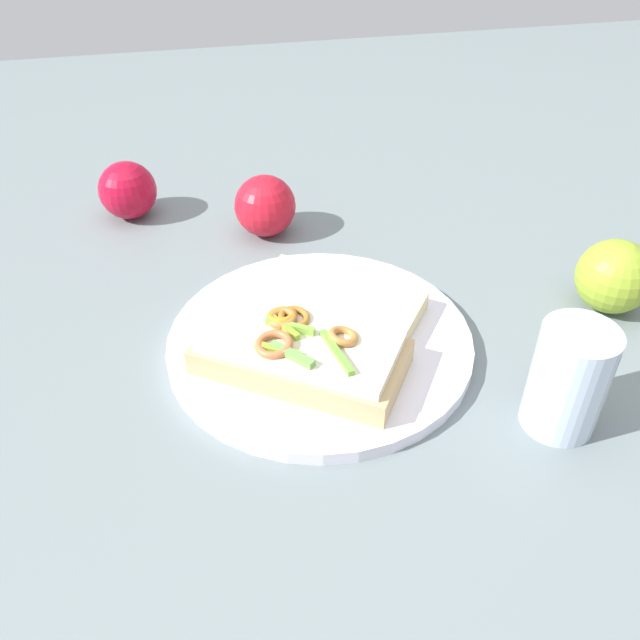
# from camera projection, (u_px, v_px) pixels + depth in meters

# --- Properties ---
(ground_plane) EXTENTS (2.00, 2.00, 0.00)m
(ground_plane) POSITION_uv_depth(u_px,v_px,m) (320.00, 347.00, 0.65)
(ground_plane) COLOR slate
(ground_plane) RESTS_ON ground
(plate) EXTENTS (0.29, 0.29, 0.01)m
(plate) POSITION_uv_depth(u_px,v_px,m) (320.00, 341.00, 0.65)
(plate) COLOR white
(plate) RESTS_ON ground_plane
(sandwich) EXTENTS (0.21, 0.18, 0.05)m
(sandwich) POSITION_uv_depth(u_px,v_px,m) (301.00, 352.00, 0.60)
(sandwich) COLOR tan
(sandwich) RESTS_ON plate
(bread_slice_side) EXTENTS (0.18, 0.16, 0.02)m
(bread_slice_side) POSITION_uv_depth(u_px,v_px,m) (337.00, 301.00, 0.67)
(bread_slice_side) COLOR beige
(bread_slice_side) RESTS_ON plate
(apple_0) EXTENTS (0.10, 0.10, 0.08)m
(apple_0) POSITION_uv_depth(u_px,v_px,m) (612.00, 274.00, 0.68)
(apple_0) COLOR #8EAA2C
(apple_0) RESTS_ON ground_plane
(apple_1) EXTENTS (0.10, 0.10, 0.07)m
(apple_1) POSITION_uv_depth(u_px,v_px,m) (265.00, 206.00, 0.80)
(apple_1) COLOR red
(apple_1) RESTS_ON ground_plane
(apple_2) EXTENTS (0.09, 0.09, 0.07)m
(apple_2) POSITION_uv_depth(u_px,v_px,m) (128.00, 190.00, 0.83)
(apple_2) COLOR #AD0D27
(apple_2) RESTS_ON ground_plane
(drinking_glass) EXTENTS (0.06, 0.06, 0.10)m
(drinking_glass) POSITION_uv_depth(u_px,v_px,m) (569.00, 379.00, 0.54)
(drinking_glass) COLOR silver
(drinking_glass) RESTS_ON ground_plane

